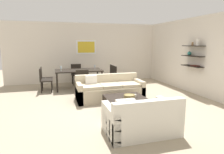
% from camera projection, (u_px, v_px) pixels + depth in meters
% --- Properties ---
extents(ground_plane, '(18.00, 18.00, 0.00)m').
position_uv_depth(ground_plane, '(116.00, 102.00, 6.11)').
color(ground_plane, tan).
extents(back_wall_unit, '(8.40, 0.09, 2.70)m').
position_uv_depth(back_wall_unit, '(100.00, 53.00, 9.30)').
color(back_wall_unit, silver).
rests_on(back_wall_unit, ground).
extents(right_wall_shelf_unit, '(0.34, 8.20, 2.70)m').
position_uv_depth(right_wall_shelf_unit, '(189.00, 55.00, 7.28)').
color(right_wall_shelf_unit, silver).
rests_on(right_wall_shelf_unit, ground).
extents(sofa_beige, '(2.11, 0.90, 0.78)m').
position_uv_depth(sofa_beige, '(109.00, 90.00, 6.34)').
color(sofa_beige, beige).
rests_on(sofa_beige, ground).
extents(loveseat_white, '(1.42, 0.90, 0.78)m').
position_uv_depth(loveseat_white, '(141.00, 119.00, 3.94)').
color(loveseat_white, silver).
rests_on(loveseat_white, ground).
extents(coffee_table, '(1.03, 0.98, 0.38)m').
position_uv_depth(coffee_table, '(126.00, 104.00, 5.22)').
color(coffee_table, black).
rests_on(coffee_table, ground).
extents(decorative_bowl, '(0.29, 0.29, 0.09)m').
position_uv_depth(decorative_bowl, '(129.00, 96.00, 5.16)').
color(decorative_bowl, '#99844C').
rests_on(decorative_bowl, coffee_table).
extents(candle_jar, '(0.08, 0.08, 0.08)m').
position_uv_depth(candle_jar, '(135.00, 96.00, 5.21)').
color(candle_jar, silver).
rests_on(candle_jar, coffee_table).
extents(dining_table, '(1.81, 0.97, 0.75)m').
position_uv_depth(dining_table, '(79.00, 72.00, 7.79)').
color(dining_table, black).
rests_on(dining_table, ground).
extents(dining_chair_head, '(0.44, 0.44, 0.88)m').
position_uv_depth(dining_chair_head, '(76.00, 73.00, 8.66)').
color(dining_chair_head, black).
rests_on(dining_chair_head, ground).
extents(dining_chair_foot, '(0.44, 0.44, 0.88)m').
position_uv_depth(dining_chair_foot, '(82.00, 80.00, 6.97)').
color(dining_chair_foot, black).
rests_on(dining_chair_foot, ground).
extents(dining_chair_right_near, '(0.44, 0.44, 0.88)m').
position_uv_depth(dining_chair_right_near, '(112.00, 75.00, 7.97)').
color(dining_chair_right_near, black).
rests_on(dining_chair_right_near, ground).
extents(dining_chair_right_far, '(0.44, 0.44, 0.88)m').
position_uv_depth(dining_chair_right_far, '(109.00, 74.00, 8.39)').
color(dining_chair_right_far, black).
rests_on(dining_chair_right_far, ground).
extents(dining_chair_left_near, '(0.44, 0.44, 0.88)m').
position_uv_depth(dining_chair_left_near, '(44.00, 79.00, 7.25)').
color(dining_chair_left_near, black).
rests_on(dining_chair_left_near, ground).
extents(dining_chair_left_far, '(0.44, 0.44, 0.88)m').
position_uv_depth(dining_chair_left_far, '(44.00, 77.00, 7.66)').
color(dining_chair_left_far, black).
rests_on(dining_chair_left_far, ground).
extents(wine_glass_left_near, '(0.07, 0.07, 0.15)m').
position_uv_depth(wine_glass_left_near, '(61.00, 68.00, 7.46)').
color(wine_glass_left_near, silver).
rests_on(wine_glass_left_near, dining_table).
extents(wine_glass_right_far, '(0.06, 0.06, 0.16)m').
position_uv_depth(wine_glass_right_far, '(95.00, 66.00, 8.06)').
color(wine_glass_right_far, silver).
rests_on(wine_glass_right_far, dining_table).
extents(wine_glass_left_far, '(0.07, 0.07, 0.17)m').
position_uv_depth(wine_glass_left_far, '(61.00, 67.00, 7.68)').
color(wine_glass_left_far, silver).
rests_on(wine_glass_left_far, dining_table).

